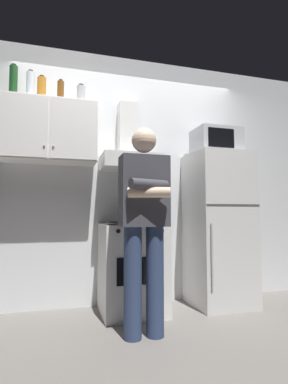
{
  "coord_description": "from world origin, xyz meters",
  "views": [
    {
      "loc": [
        -0.75,
        -2.64,
        0.95
      ],
      "look_at": [
        0.0,
        0.0,
        1.15
      ],
      "focal_mm": 28.08,
      "sensor_mm": 36.0,
      "label": 1
    }
  ],
  "objects": [
    {
      "name": "bottle_canister_steel",
      "position": [
        -0.56,
        0.35,
        2.14
      ],
      "size": [
        0.08,
        0.08,
        0.2
      ],
      "color": "#B2B5BA",
      "rests_on": "upper_cabinet"
    },
    {
      "name": "ground_plane",
      "position": [
        0.0,
        0.0,
        0.0
      ],
      "size": [
        7.0,
        7.0,
        0.0
      ],
      "primitive_type": "plane",
      "color": "slate"
    },
    {
      "name": "refrigerator",
      "position": [
        0.9,
        0.25,
        0.8
      ],
      "size": [
        0.6,
        0.62,
        1.6
      ],
      "color": "silver",
      "rests_on": "ground_plane"
    },
    {
      "name": "person_standing",
      "position": [
        -0.1,
        -0.36,
        0.9
      ],
      "size": [
        0.38,
        0.33,
        1.64
      ],
      "color": "navy",
      "rests_on": "ground_plane"
    },
    {
      "name": "upper_cabinet",
      "position": [
        -0.85,
        0.37,
        1.75
      ],
      "size": [
        0.9,
        0.37,
        0.6
      ],
      "color": "white"
    },
    {
      "name": "bottle_liquor_amber",
      "position": [
        -0.94,
        0.4,
        2.17
      ],
      "size": [
        0.08,
        0.08,
        0.26
      ],
      "color": "#B7721E",
      "rests_on": "upper_cabinet"
    },
    {
      "name": "bottle_vodka_clear",
      "position": [
        -1.04,
        0.35,
        2.19
      ],
      "size": [
        0.08,
        0.08,
        0.28
      ],
      "color": "silver",
      "rests_on": "upper_cabinet"
    },
    {
      "name": "back_wall_tiled",
      "position": [
        0.0,
        0.6,
        1.35
      ],
      "size": [
        4.8,
        0.1,
        2.7
      ],
      "primitive_type": "cube",
      "color": "white",
      "rests_on": "ground_plane"
    },
    {
      "name": "bottle_wine_green",
      "position": [
        -1.2,
        0.41,
        2.22
      ],
      "size": [
        0.08,
        0.08,
        0.35
      ],
      "color": "#19471E",
      "rests_on": "upper_cabinet"
    },
    {
      "name": "microwave",
      "position": [
        0.9,
        0.27,
        1.74
      ],
      "size": [
        0.48,
        0.37,
        0.28
      ],
      "color": "#B7BABF",
      "rests_on": "refrigerator"
    },
    {
      "name": "stove_oven",
      "position": [
        -0.05,
        0.25,
        0.43
      ],
      "size": [
        0.6,
        0.62,
        0.87
      ],
      "color": "white",
      "rests_on": "ground_plane"
    },
    {
      "name": "bottle_beer_brown",
      "position": [
        -0.76,
        0.41,
        2.17
      ],
      "size": [
        0.07,
        0.07,
        0.25
      ],
      "color": "brown",
      "rests_on": "upper_cabinet"
    },
    {
      "name": "range_hood",
      "position": [
        -0.05,
        0.38,
        1.6
      ],
      "size": [
        0.6,
        0.44,
        0.75
      ],
      "color": "white"
    }
  ]
}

